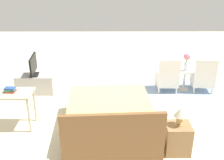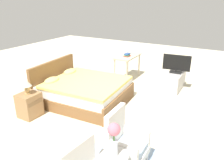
{
  "view_description": "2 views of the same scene",
  "coord_description": "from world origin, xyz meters",
  "views": [
    {
      "loc": [
        0.07,
        5.37,
        3.02
      ],
      "look_at": [
        0.05,
        0.22,
        0.82
      ],
      "focal_mm": 42.0,
      "sensor_mm": 36.0,
      "label": 1
    },
    {
      "loc": [
        -3.93,
        -2.15,
        2.5
      ],
      "look_at": [
        0.37,
        0.29,
        0.62
      ],
      "focal_mm": 35.0,
      "sensor_mm": 36.0,
      "label": 2
    }
  ],
  "objects": [
    {
      "name": "nightstand",
      "position": [
        -1.09,
        1.56,
        0.27
      ],
      "size": [
        0.44,
        0.41,
        0.54
      ],
      "color": "#997047",
      "rests_on": "ground_plane"
    },
    {
      "name": "bed",
      "position": [
        0.09,
        0.97,
        0.3
      ],
      "size": [
        1.8,
        2.1,
        0.96
      ],
      "color": "brown",
      "rests_on": "ground_plane"
    },
    {
      "name": "tv_flatscreen",
      "position": [
        2.03,
        -0.84,
        0.77
      ],
      "size": [
        0.23,
        0.75,
        0.52
      ],
      "color": "black",
      "rests_on": "tv_stand"
    },
    {
      "name": "book_stack",
      "position": [
        2.06,
        0.71,
        0.81
      ],
      "size": [
        0.21,
        0.17,
        0.1
      ],
      "color": "#AD2823",
      "rests_on": "vanity_desk"
    },
    {
      "name": "table_lamp",
      "position": [
        -1.09,
        1.56,
        0.76
      ],
      "size": [
        0.22,
        0.22,
        0.33
      ],
      "color": "tan",
      "rests_on": "nightstand"
    },
    {
      "name": "armchair_by_window_right",
      "position": [
        -1.4,
        -0.94,
        0.38
      ],
      "size": [
        0.54,
        0.54,
        0.92
      ],
      "color": "white",
      "rests_on": "floor_rug"
    },
    {
      "name": "armchair_by_window_left",
      "position": [
        -2.34,
        -0.94,
        0.38
      ],
      "size": [
        0.59,
        0.59,
        0.92
      ],
      "color": "white",
      "rests_on": "floor_rug"
    },
    {
      "name": "side_table",
      "position": [
        -1.88,
        -1.01,
        0.34
      ],
      "size": [
        0.4,
        0.4,
        0.54
      ],
      "color": "beige",
      "rests_on": "ground_plane"
    },
    {
      "name": "tv_stand",
      "position": [
        2.03,
        -0.84,
        0.25
      ],
      "size": [
        0.96,
        0.4,
        0.5
      ],
      "color": "#B7B2AD",
      "rests_on": "ground_plane"
    },
    {
      "name": "vanity_desk",
      "position": [
        2.15,
        0.73,
        0.65
      ],
      "size": [
        1.04,
        0.52,
        0.77
      ],
      "color": "beige",
      "rests_on": "ground_plane"
    },
    {
      "name": "ground_plane",
      "position": [
        0.0,
        0.0,
        0.0
      ],
      "size": [
        16.0,
        16.0,
        0.0
      ],
      "primitive_type": "plane",
      "color": "beige"
    },
    {
      "name": "flower_vase",
      "position": [
        -1.88,
        -1.01,
        0.84
      ],
      "size": [
        0.17,
        0.17,
        0.48
      ],
      "color": "silver",
      "rests_on": "side_table"
    },
    {
      "name": "floor_rug",
      "position": [
        -1.88,
        -1.0,
        0.0
      ],
      "size": [
        2.1,
        1.5,
        0.01
      ],
      "color": "#8EA8C6",
      "rests_on": "ground_plane"
    }
  ]
}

